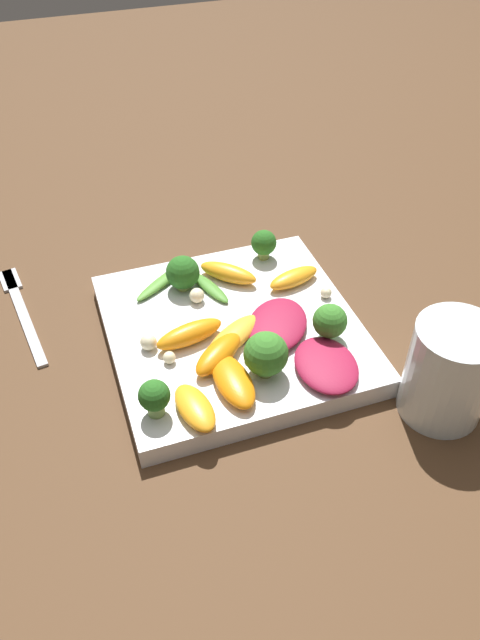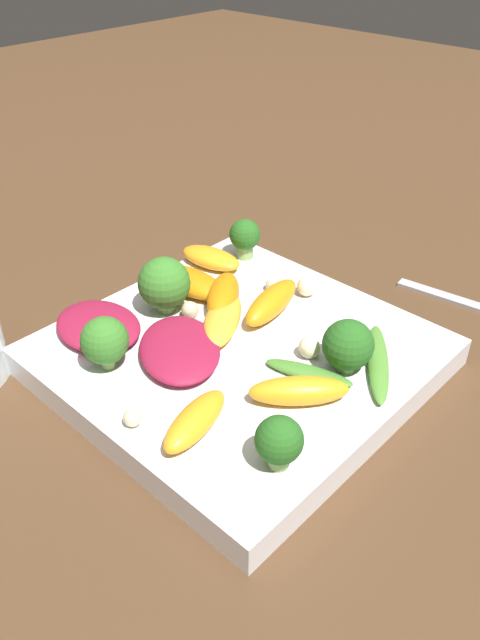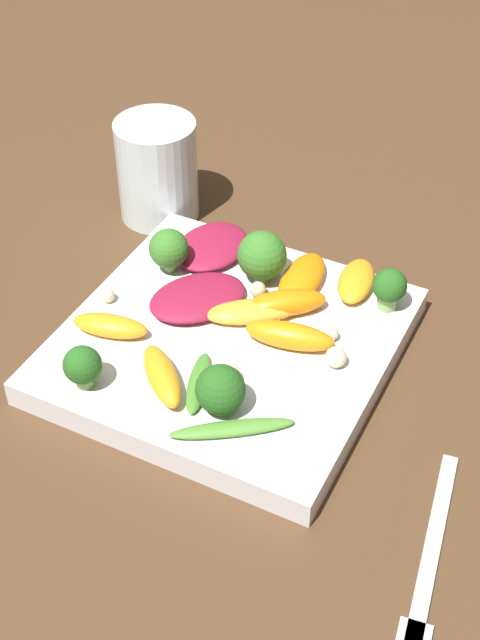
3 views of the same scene
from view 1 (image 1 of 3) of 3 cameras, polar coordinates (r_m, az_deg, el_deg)
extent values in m
plane|color=#4C331E|center=(0.66, -0.61, -1.86)|extent=(2.40, 2.40, 0.00)
cube|color=white|center=(0.66, -0.61, -1.14)|extent=(0.25, 0.25, 0.02)
cylinder|color=silver|center=(0.59, 18.53, -4.49)|extent=(0.08, 0.08, 0.10)
cube|color=#B2B2B7|center=(0.73, -19.23, 0.56)|extent=(0.04, 0.18, 0.01)
cube|color=#B2B2B7|center=(0.79, -20.31, 3.53)|extent=(0.03, 0.04, 0.01)
ellipsoid|color=maroon|center=(0.64, 3.43, -0.40)|extent=(0.10, 0.10, 0.01)
ellipsoid|color=maroon|center=(0.60, 7.89, -4.08)|extent=(0.07, 0.08, 0.01)
ellipsoid|color=orange|center=(0.60, -1.95, -3.11)|extent=(0.07, 0.06, 0.02)
ellipsoid|color=orange|center=(0.62, -4.64, -1.28)|extent=(0.08, 0.04, 0.02)
ellipsoid|color=orange|center=(0.58, -0.64, -5.59)|extent=(0.04, 0.07, 0.02)
ellipsoid|color=orange|center=(0.70, -1.09, 4.33)|extent=(0.06, 0.06, 0.02)
ellipsoid|color=#FCAD33|center=(0.62, -0.62, -1.53)|extent=(0.08, 0.07, 0.02)
ellipsoid|color=orange|center=(0.56, -4.15, -8.00)|extent=(0.04, 0.06, 0.02)
ellipsoid|color=orange|center=(0.70, 4.93, 3.87)|extent=(0.07, 0.04, 0.02)
cylinder|color=#7A9E51|center=(0.59, 2.33, -4.40)|extent=(0.02, 0.02, 0.01)
sphere|color=#387A28|center=(0.58, 2.38, -3.12)|extent=(0.04, 0.04, 0.04)
cylinder|color=#84AD5B|center=(0.63, 8.08, -1.20)|extent=(0.01, 0.01, 0.01)
sphere|color=#387A28|center=(0.62, 8.22, -0.08)|extent=(0.03, 0.03, 0.03)
cylinder|color=#7A9E51|center=(0.74, 2.16, 6.15)|extent=(0.01, 0.01, 0.01)
sphere|color=#26601E|center=(0.73, 2.19, 7.09)|extent=(0.03, 0.03, 0.03)
cylinder|color=#7A9E51|center=(0.69, -5.18, 3.33)|extent=(0.02, 0.02, 0.01)
sphere|color=#26601E|center=(0.68, -5.26, 4.35)|extent=(0.04, 0.04, 0.04)
cylinder|color=#84AD5B|center=(0.57, -7.70, -7.90)|extent=(0.02, 0.02, 0.02)
sphere|color=#26601E|center=(0.55, -7.85, -6.85)|extent=(0.03, 0.03, 0.03)
ellipsoid|color=#518E33|center=(0.70, -6.89, 3.70)|extent=(0.08, 0.06, 0.01)
ellipsoid|color=#47842D|center=(0.69, -2.78, 3.00)|extent=(0.04, 0.07, 0.01)
sphere|color=beige|center=(0.61, 1.06, -3.16)|extent=(0.01, 0.01, 0.01)
sphere|color=beige|center=(0.62, -8.37, -2.00)|extent=(0.02, 0.02, 0.02)
sphere|color=beige|center=(0.68, 7.87, 2.49)|extent=(0.01, 0.01, 0.01)
sphere|color=beige|center=(0.61, -6.48, -3.43)|extent=(0.01, 0.01, 0.01)
sphere|color=beige|center=(0.67, -3.96, 2.25)|extent=(0.02, 0.02, 0.02)
camera|label=2|loc=(0.84, 13.46, 30.98)|focal=35.00mm
camera|label=3|loc=(0.93, -33.61, 40.12)|focal=50.00mm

